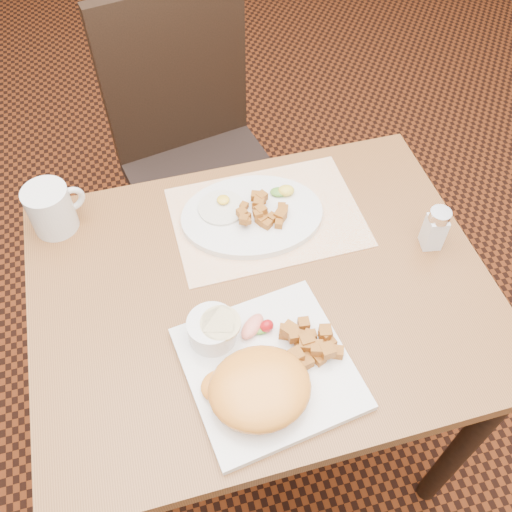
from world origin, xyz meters
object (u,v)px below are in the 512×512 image
at_px(table, 262,316).
at_px(plate_square, 268,368).
at_px(salt_shaker, 435,228).
at_px(plate_oval, 252,216).
at_px(chair_far, 196,147).
at_px(coffee_mug, 52,209).

xyz_separation_m(table, plate_square, (-0.04, -0.17, 0.12)).
bearing_deg(plate_square, salt_shaker, 24.93).
relative_size(table, salt_shaker, 9.00).
xyz_separation_m(table, plate_oval, (0.03, 0.18, 0.12)).
relative_size(table, chair_far, 0.93).
bearing_deg(coffee_mug, chair_far, 47.71).
bearing_deg(coffee_mug, plate_oval, -12.84).
height_order(chair_far, plate_oval, chair_far).
bearing_deg(table, chair_far, 91.22).
distance_m(table, coffee_mug, 0.49).
xyz_separation_m(plate_square, salt_shaker, (0.40, 0.19, 0.04)).
relative_size(table, coffee_mug, 7.45).
bearing_deg(salt_shaker, table, -177.91).
bearing_deg(plate_square, chair_far, 88.42).
xyz_separation_m(table, coffee_mug, (-0.38, 0.27, 0.16)).
distance_m(table, plate_oval, 0.22).
distance_m(chair_far, plate_square, 0.87).
height_order(table, coffee_mug, coffee_mug).
bearing_deg(salt_shaker, plate_oval, 154.04).
xyz_separation_m(chair_far, coffee_mug, (-0.36, -0.40, 0.26)).
xyz_separation_m(table, salt_shaker, (0.37, 0.01, 0.16)).
height_order(chair_far, plate_square, chair_far).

